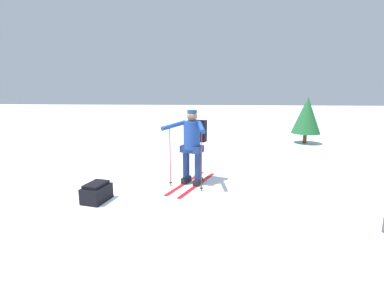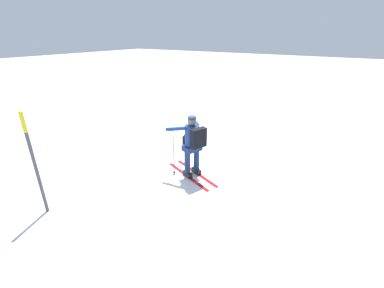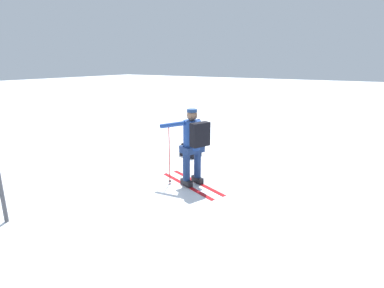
{
  "view_description": "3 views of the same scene",
  "coord_description": "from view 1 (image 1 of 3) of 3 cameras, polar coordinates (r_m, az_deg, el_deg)",
  "views": [
    {
      "loc": [
        1.13,
        -4.54,
        1.94
      ],
      "look_at": [
        0.62,
        0.78,
        0.89
      ],
      "focal_mm": 24.0,
      "sensor_mm": 36.0,
      "label": 1
    },
    {
      "loc": [
        5.56,
        3.99,
        3.46
      ],
      "look_at": [
        0.62,
        0.78,
        0.89
      ],
      "focal_mm": 24.0,
      "sensor_mm": 36.0,
      "label": 2
    },
    {
      "loc": [
        5.63,
        3.92,
        2.52
      ],
      "look_at": [
        0.62,
        0.78,
        0.89
      ],
      "focal_mm": 28.0,
      "sensor_mm": 36.0,
      "label": 3
    }
  ],
  "objects": [
    {
      "name": "ground_plane",
      "position": [
        5.07,
        -8.04,
        -11.48
      ],
      "size": [
        80.0,
        80.0,
        0.0
      ],
      "primitive_type": "plane",
      "color": "white"
    },
    {
      "name": "dropped_backpack",
      "position": [
        5.08,
        -20.44,
        -10.05
      ],
      "size": [
        0.45,
        0.56,
        0.35
      ],
      "color": "black",
      "rests_on": "ground_plane"
    },
    {
      "name": "skier",
      "position": [
        5.47,
        0.14,
        0.59
      ],
      "size": [
        1.12,
        1.74,
        1.61
      ],
      "color": "red",
      "rests_on": "ground_plane"
    },
    {
      "name": "pine_tree",
      "position": [
        11.02,
        24.14,
        5.83
      ],
      "size": [
        1.09,
        1.09,
        1.82
      ],
      "color": "#4C331E",
      "rests_on": "ground_plane"
    }
  ]
}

